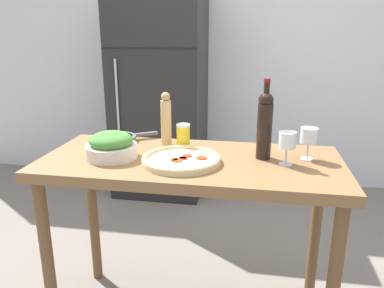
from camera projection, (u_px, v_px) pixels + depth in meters
name	position (u px, v px, depth m)	size (l,w,h in m)	color
wall_back	(228.00, 50.00, 3.55)	(6.40, 0.06, 2.60)	silver
refrigerator	(160.00, 93.00, 3.39)	(0.79, 0.69, 1.86)	black
prep_counter	(191.00, 181.00, 1.77)	(1.38, 0.62, 0.90)	brown
wine_bottle	(265.00, 124.00, 1.69)	(0.07, 0.07, 0.37)	black
wine_glass_near	(287.00, 142.00, 1.62)	(0.08, 0.08, 0.15)	silver
wine_glass_far	(309.00, 137.00, 1.69)	(0.08, 0.08, 0.15)	silver
pepper_mill	(166.00, 120.00, 1.90)	(0.05, 0.05, 0.27)	tan
salad_bowl	(111.00, 146.00, 1.73)	(0.24, 0.24, 0.13)	silver
homemade_pizza	(181.00, 159.00, 1.67)	(0.35, 0.35, 0.03)	#DBC189
salt_canister	(183.00, 136.00, 1.87)	(0.07, 0.07, 0.12)	yellow
cast_iron_skillet	(117.00, 139.00, 1.99)	(0.30, 0.24, 0.03)	#56565B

